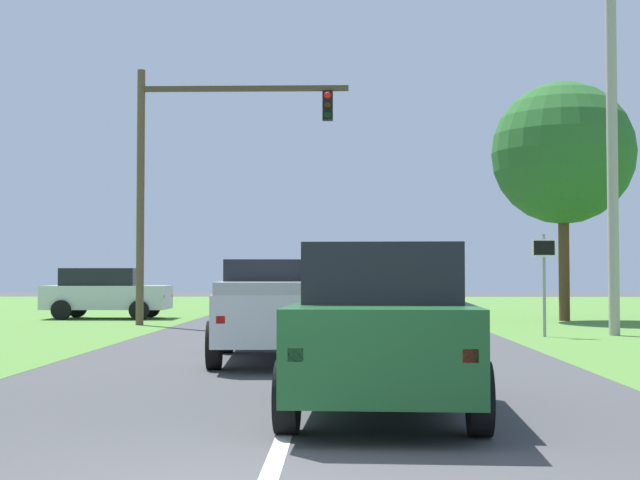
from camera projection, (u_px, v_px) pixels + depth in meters
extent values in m
plane|color=#424244|center=(314.00, 352.00, 18.36)|extent=(120.00, 120.00, 0.00)
cube|color=white|center=(273.00, 467.00, 7.37)|extent=(0.16, 41.63, 0.01)
cube|color=#194C23|center=(383.00, 341.00, 10.38)|extent=(2.08, 4.85, 0.89)
cube|color=black|center=(383.00, 273.00, 10.64)|extent=(1.78, 3.03, 0.64)
cube|color=red|center=(296.00, 355.00, 8.08)|extent=(0.14, 0.07, 0.12)
cube|color=red|center=(470.00, 356.00, 7.98)|extent=(0.14, 0.07, 0.12)
cylinder|color=black|center=(311.00, 367.00, 11.90)|extent=(0.26, 0.73, 0.72)
cylinder|color=black|center=(455.00, 368.00, 11.77)|extent=(0.26, 0.73, 0.72)
cylinder|color=black|center=(287.00, 397.00, 8.95)|extent=(0.26, 0.73, 0.72)
cylinder|color=black|center=(480.00, 399.00, 8.82)|extent=(0.26, 0.73, 0.72)
cube|color=silver|center=(275.00, 315.00, 16.64)|extent=(2.24, 5.23, 0.84)
cube|color=black|center=(275.00, 276.00, 16.41)|extent=(1.82, 2.04, 0.58)
cube|color=#B8B8B8|center=(273.00, 288.00, 15.07)|extent=(1.96, 2.05, 0.20)
cube|color=red|center=(221.00, 320.00, 14.09)|extent=(0.14, 0.07, 0.12)
cube|color=red|center=(324.00, 320.00, 14.14)|extent=(0.14, 0.07, 0.12)
cylinder|color=black|center=(227.00, 333.00, 18.18)|extent=(0.28, 0.81, 0.80)
cylinder|color=black|center=(324.00, 332.00, 18.24)|extent=(0.28, 0.81, 0.80)
cylinder|color=black|center=(214.00, 345.00, 15.00)|extent=(0.28, 0.81, 0.80)
cylinder|color=black|center=(332.00, 345.00, 15.07)|extent=(0.28, 0.81, 0.80)
cylinder|color=brown|center=(140.00, 197.00, 28.17)|extent=(0.24, 0.24, 7.91)
cube|color=#4C3D2B|center=(245.00, 89.00, 28.21)|extent=(6.43, 0.16, 0.16)
cube|color=black|center=(328.00, 106.00, 28.13)|extent=(0.32, 0.28, 0.90)
sphere|color=red|center=(328.00, 95.00, 27.99)|extent=(0.22, 0.22, 0.22)
sphere|color=black|center=(328.00, 105.00, 27.98)|extent=(0.22, 0.22, 0.22)
sphere|color=black|center=(328.00, 115.00, 27.97)|extent=(0.22, 0.22, 0.22)
cylinder|color=gray|center=(544.00, 285.00, 22.85)|extent=(0.08, 0.08, 2.58)
cube|color=white|center=(544.00, 248.00, 22.85)|extent=(0.60, 0.03, 0.44)
cube|color=black|center=(544.00, 248.00, 22.84)|extent=(0.52, 0.01, 0.36)
cylinder|color=#4C351E|center=(564.00, 263.00, 30.67)|extent=(0.36, 0.36, 3.86)
sphere|color=#286127|center=(563.00, 153.00, 30.81)|extent=(4.80, 4.80, 4.80)
cube|color=silver|center=(107.00, 297.00, 32.15)|extent=(4.33, 1.96, 0.83)
cube|color=black|center=(101.00, 277.00, 32.18)|extent=(2.60, 1.71, 0.61)
cube|color=red|center=(163.00, 297.00, 31.33)|extent=(0.06, 0.14, 0.12)
cube|color=red|center=(171.00, 296.00, 32.90)|extent=(0.06, 0.14, 0.12)
cylinder|color=black|center=(61.00, 310.00, 31.20)|extent=(0.68, 0.24, 0.68)
cylinder|color=black|center=(77.00, 308.00, 33.11)|extent=(0.68, 0.24, 0.68)
cylinder|color=black|center=(139.00, 310.00, 31.16)|extent=(0.68, 0.24, 0.68)
cylinder|color=black|center=(150.00, 308.00, 33.07)|extent=(0.68, 0.24, 0.68)
cylinder|color=#9E998E|center=(612.00, 141.00, 23.45)|extent=(0.28, 0.28, 9.97)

